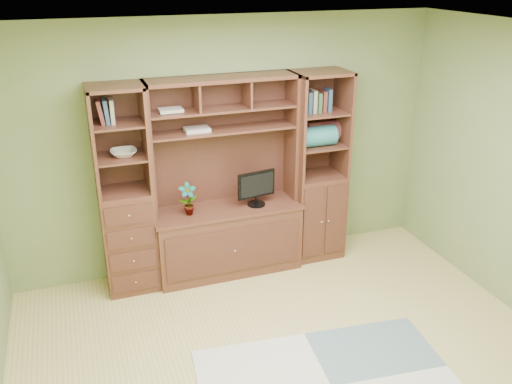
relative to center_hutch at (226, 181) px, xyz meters
name	(u,v)px	position (x,y,z in m)	size (l,w,h in m)	color
room	(307,229)	(0.09, -1.73, 0.28)	(4.60, 4.10, 2.64)	tan
center_hutch	(226,181)	(0.00, 0.00, 0.00)	(1.54, 0.53, 2.05)	#50291C
left_tower	(124,192)	(-1.00, 0.04, 0.00)	(0.50, 0.45, 2.05)	#50291C
right_tower	(317,168)	(1.02, 0.04, 0.00)	(0.55, 0.45, 2.05)	#50291C
monitor	(256,182)	(0.31, -0.03, -0.04)	(0.41, 0.18, 0.50)	black
orchid	(188,199)	(-0.41, -0.03, -0.13)	(0.18, 0.12, 0.34)	#B25E3C
magazines	(197,129)	(-0.26, 0.09, 0.53)	(0.24, 0.18, 0.04)	#B4A599
bowl	(124,153)	(-0.97, 0.04, 0.39)	(0.24, 0.24, 0.06)	beige
blanket_teal	(318,136)	(0.99, -0.01, 0.37)	(0.36, 0.21, 0.21)	#286A6A
blanket_red	(323,131)	(1.11, 0.12, 0.37)	(0.38, 0.21, 0.21)	brown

